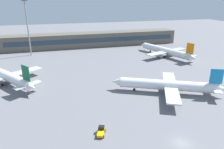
% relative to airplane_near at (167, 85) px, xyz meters
% --- Properties ---
extents(ground_plane, '(400.00, 400.00, 0.00)m').
position_rel_airplane_near_xyz_m(ground_plane, '(-9.98, 15.06, -2.93)').
color(ground_plane, slate).
extents(terminal_building, '(113.68, 12.13, 9.00)m').
position_rel_airplane_near_xyz_m(terminal_building, '(-9.98, 80.15, 1.57)').
color(terminal_building, '#5B564C').
rests_on(terminal_building, ground_plane).
extents(airplane_near, '(36.16, 26.12, 9.61)m').
position_rel_airplane_near_xyz_m(airplane_near, '(0.00, 0.00, 0.00)').
color(airplane_near, white).
rests_on(airplane_near, ground_plane).
extents(airplane_mid, '(26.97, 34.58, 10.01)m').
position_rel_airplane_near_xyz_m(airplane_mid, '(-54.79, 25.06, 0.12)').
color(airplane_mid, white).
rests_on(airplane_mid, ground_plane).
extents(airplane_far, '(27.83, 38.95, 9.95)m').
position_rel_airplane_near_xyz_m(airplane_far, '(23.41, 43.86, 0.10)').
color(airplane_far, white).
rests_on(airplane_far, ground_plane).
extents(baggage_tug_yellow, '(2.82, 3.90, 1.75)m').
position_rel_airplane_near_xyz_m(baggage_tug_yellow, '(-26.83, -16.60, -2.13)').
color(baggage_tug_yellow, '#F2B20C').
rests_on(baggage_tug_yellow, ground_plane).
extents(floodlight_tower_west, '(3.20, 0.80, 30.53)m').
position_rel_airplane_near_xyz_m(floodlight_tower_west, '(-48.56, 66.13, 14.42)').
color(floodlight_tower_west, gray).
rests_on(floodlight_tower_west, ground_plane).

